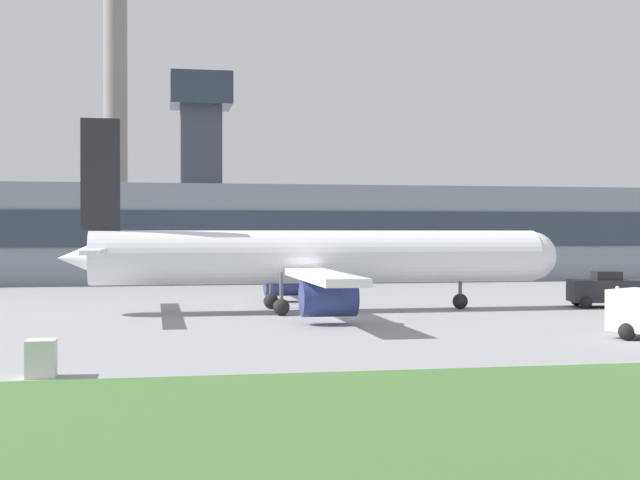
% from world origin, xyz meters
% --- Properties ---
extents(ground_plane, '(400.00, 400.00, 0.00)m').
position_xyz_m(ground_plane, '(0.00, 0.00, 0.00)').
color(ground_plane, gray).
extents(terminal_building, '(89.76, 11.17, 18.12)m').
position_xyz_m(terminal_building, '(-0.14, 34.33, 4.35)').
color(terminal_building, gray).
rests_on(terminal_building, ground_plane).
extents(smokestack_left, '(3.10, 3.10, 32.97)m').
position_xyz_m(smokestack_left, '(-12.81, 60.18, 16.61)').
color(smokestack_left, gray).
rests_on(smokestack_left, ground_plane).
extents(airplane, '(27.43, 25.53, 10.22)m').
position_xyz_m(airplane, '(-0.05, 3.05, 2.86)').
color(airplane, white).
rests_on(airplane, ground_plane).
extents(pushback_tug, '(4.45, 3.28, 2.07)m').
position_xyz_m(pushback_tug, '(17.03, 2.65, 0.95)').
color(pushback_tug, '#232328').
rests_on(pushback_tug, ground_plane).
extents(ground_crew_person, '(0.39, 0.39, 1.63)m').
position_xyz_m(ground_crew_person, '(14.20, -3.70, 0.83)').
color(ground_crew_person, '#23283D').
rests_on(ground_crew_person, ground_plane).
extents(utility_cabinet, '(0.86, 0.86, 1.12)m').
position_xyz_m(utility_cabinet, '(-11.80, -17.05, 0.56)').
color(utility_cabinet, silver).
rests_on(utility_cabinet, ground_plane).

